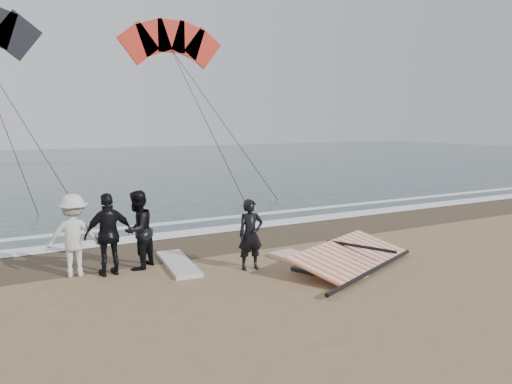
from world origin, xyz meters
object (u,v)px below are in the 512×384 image
(man_main, at_px, (251,234))
(sail_rig, at_px, (345,257))
(board_cream, at_px, (178,263))
(board_white, at_px, (315,264))

(man_main, bearing_deg, sail_rig, -14.61)
(board_cream, relative_size, sail_rig, 0.59)
(board_cream, bearing_deg, board_white, -22.94)
(sail_rig, bearing_deg, man_main, 158.53)
(man_main, height_order, sail_rig, man_main)
(board_cream, distance_m, sail_rig, 4.00)
(board_white, xyz_separation_m, board_cream, (-2.85, 1.64, -0.01))
(board_cream, bearing_deg, man_main, -31.69)
(man_main, bearing_deg, board_white, -13.08)
(man_main, height_order, board_white, man_main)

